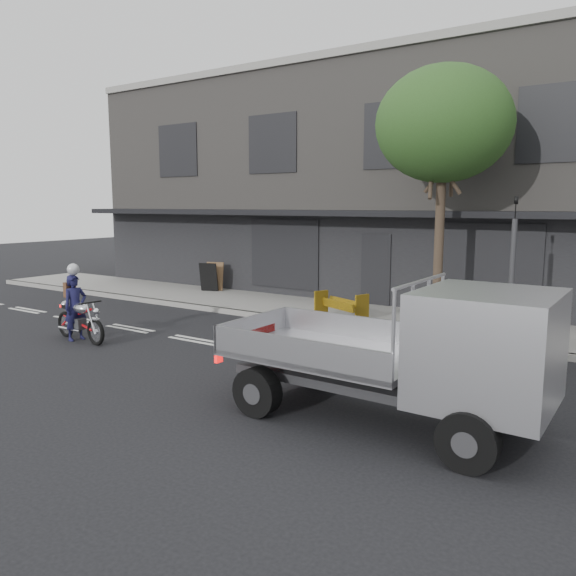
% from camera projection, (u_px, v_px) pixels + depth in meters
% --- Properties ---
extents(ground, '(80.00, 80.00, 0.00)m').
position_uv_depth(ground, '(276.00, 355.00, 12.51)').
color(ground, black).
rests_on(ground, ground).
extents(sidewalk, '(32.00, 3.20, 0.15)m').
position_uv_depth(sidewalk, '(368.00, 317.00, 16.38)').
color(sidewalk, gray).
rests_on(sidewalk, ground).
extents(kerb, '(32.00, 0.20, 0.15)m').
position_uv_depth(kerb, '(342.00, 326.00, 15.06)').
color(kerb, gray).
rests_on(kerb, ground).
extents(building_main, '(26.00, 10.00, 8.00)m').
position_uv_depth(building_main, '(446.00, 186.00, 21.24)').
color(building_main, slate).
rests_on(building_main, ground).
extents(street_tree, '(3.40, 3.40, 6.74)m').
position_uv_depth(street_tree, '(444.00, 125.00, 13.99)').
color(street_tree, '#382B21').
rests_on(street_tree, ground).
extents(traffic_light_pole, '(0.12, 0.12, 3.50)m').
position_uv_depth(traffic_light_pole, '(512.00, 279.00, 12.74)').
color(traffic_light_pole, '#2D2D30').
rests_on(traffic_light_pole, ground).
extents(motorcycle, '(2.03, 0.59, 1.04)m').
position_uv_depth(motorcycle, '(80.00, 319.00, 13.73)').
color(motorcycle, black).
rests_on(motorcycle, ground).
extents(rider, '(0.45, 0.63, 1.62)m').
position_uv_depth(rider, '(75.00, 308.00, 13.77)').
color(rider, '#17163D').
rests_on(rider, ground).
extents(flatbed_ute, '(4.94, 2.10, 2.28)m').
position_uv_depth(flatbed_ute, '(453.00, 350.00, 7.87)').
color(flatbed_ute, black).
rests_on(flatbed_ute, ground).
extents(construction_barrier, '(1.49, 1.07, 0.77)m').
position_uv_depth(construction_barrier, '(338.00, 306.00, 15.51)').
color(construction_barrier, '#EFAD0C').
rests_on(construction_barrier, sidewalk).
extents(sandwich_board, '(0.77, 0.63, 1.05)m').
position_uv_depth(sandwich_board, '(209.00, 277.00, 20.59)').
color(sandwich_board, black).
rests_on(sandwich_board, sidewalk).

